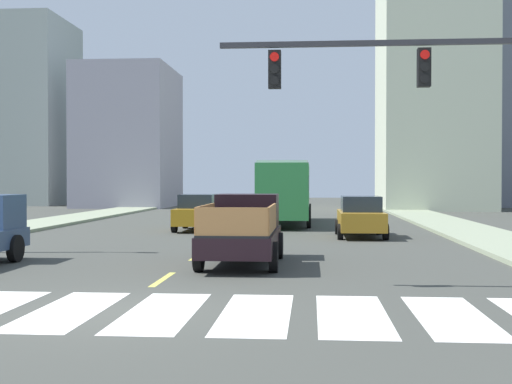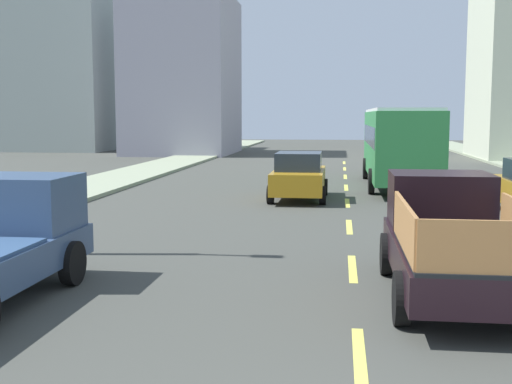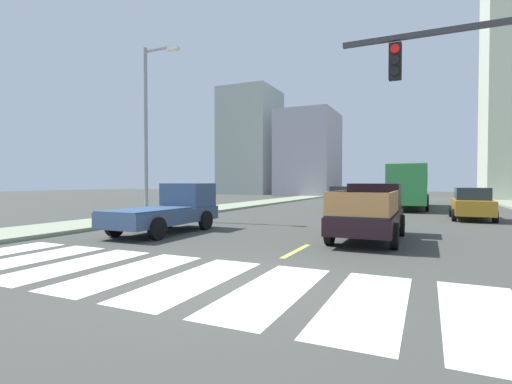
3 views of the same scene
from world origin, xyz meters
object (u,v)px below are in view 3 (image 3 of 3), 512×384
Objects in this scene: pickup_dark at (171,209)px; sedan_mid at (345,199)px; pickup_stakebed at (370,212)px; city_bus at (409,183)px; sedan_near_right at (472,204)px; streetlight_left at (148,125)px.

pickup_dark reaches higher than sedan_mid.
city_bus is (0.58, 17.30, 1.02)m from pickup_stakebed.
pickup_stakebed and pickup_dark have the same top height.
sedan_mid is (4.26, 13.78, -0.06)m from pickup_dark.
sedan_mid is at bearing 154.66° from sedan_near_right.
sedan_near_right is at bearing 68.15° from pickup_stakebed.
sedan_near_right is at bearing 26.01° from streetlight_left.
streetlight_left reaches higher than sedan_mid.
pickup_stakebed is at bearing -116.07° from sedan_near_right.
sedan_near_right is at bearing 45.78° from pickup_dark.
pickup_dark is at bearing -139.98° from sedan_near_right.
streetlight_left is at bearing -129.35° from city_bus.
streetlight_left is (-12.03, -15.64, 3.02)m from city_bus.
sedan_mid and sedan_near_right have the same top height.
city_bus reaches higher than sedan_near_right.
city_bus is 2.45× the size of sedan_near_right.
pickup_dark is 0.58× the size of streetlight_left.
city_bus is 6.45m from sedan_mid.
streetlight_left reaches higher than pickup_stakebed.
city_bus reaches higher than pickup_stakebed.
city_bus is at bearing 89.79° from pickup_stakebed.
city_bus reaches higher than sedan_mid.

